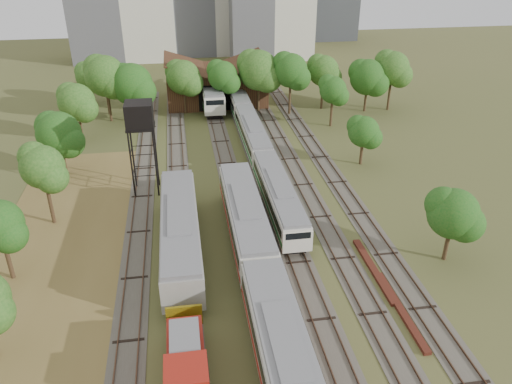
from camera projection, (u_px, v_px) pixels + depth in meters
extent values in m
plane|color=#475123|center=(306.00, 355.00, 33.95)|extent=(240.00, 240.00, 0.00)
cube|color=brown|center=(53.00, 305.00, 38.43)|extent=(14.00, 60.00, 0.04)
cube|color=#4C473D|center=(142.00, 196.00, 54.13)|extent=(2.60, 80.00, 0.06)
cube|color=#472D1E|center=(135.00, 196.00, 53.99)|extent=(0.08, 80.00, 0.14)
cube|color=#472D1E|center=(149.00, 195.00, 54.19)|extent=(0.08, 80.00, 0.14)
cube|color=#4C473D|center=(179.00, 194.00, 54.68)|extent=(2.60, 80.00, 0.06)
cube|color=#472D1E|center=(172.00, 194.00, 54.54)|extent=(0.08, 80.00, 0.14)
cube|color=#472D1E|center=(186.00, 193.00, 54.74)|extent=(0.08, 80.00, 0.14)
cube|color=#4C473D|center=(233.00, 190.00, 55.52)|extent=(2.60, 80.00, 0.06)
cube|color=#472D1E|center=(227.00, 190.00, 55.38)|extent=(0.08, 80.00, 0.14)
cube|color=#472D1E|center=(240.00, 189.00, 55.58)|extent=(0.08, 80.00, 0.14)
cube|color=#4C473D|center=(269.00, 187.00, 56.07)|extent=(2.60, 80.00, 0.06)
cube|color=#472D1E|center=(262.00, 187.00, 55.93)|extent=(0.08, 80.00, 0.14)
cube|color=#472D1E|center=(275.00, 186.00, 56.13)|extent=(0.08, 80.00, 0.14)
cube|color=#4C473D|center=(303.00, 185.00, 56.63)|extent=(2.60, 80.00, 0.06)
cube|color=#472D1E|center=(297.00, 184.00, 56.49)|extent=(0.08, 80.00, 0.14)
cube|color=#472D1E|center=(309.00, 184.00, 56.69)|extent=(0.08, 80.00, 0.14)
cube|color=#4C473D|center=(337.00, 182.00, 57.19)|extent=(2.60, 80.00, 0.06)
cube|color=#472D1E|center=(331.00, 182.00, 57.04)|extent=(0.08, 80.00, 0.14)
cube|color=#472D1E|center=(343.00, 181.00, 57.24)|extent=(0.08, 80.00, 0.14)
cube|color=black|center=(284.00, 382.00, 31.38)|extent=(2.40, 15.64, 0.87)
cube|color=silver|center=(285.00, 361.00, 30.55)|extent=(3.16, 17.00, 2.72)
cube|color=black|center=(285.00, 357.00, 30.40)|extent=(3.22, 15.64, 0.93)
cube|color=slate|center=(286.00, 342.00, 29.82)|extent=(2.91, 16.66, 0.39)
cube|color=maroon|center=(285.00, 370.00, 30.90)|extent=(3.22, 16.66, 0.49)
cube|color=black|center=(246.00, 234.00, 46.69)|extent=(2.40, 15.64, 0.87)
cube|color=silver|center=(245.00, 217.00, 45.85)|extent=(3.16, 17.00, 2.72)
cube|color=black|center=(245.00, 214.00, 45.70)|extent=(3.22, 15.64, 0.93)
cube|color=slate|center=(245.00, 203.00, 45.13)|extent=(2.91, 16.66, 0.39)
cube|color=maroon|center=(246.00, 224.00, 46.20)|extent=(3.22, 16.66, 0.49)
cube|color=black|center=(278.00, 208.00, 51.16)|extent=(1.99, 15.64, 0.72)
cube|color=silver|center=(279.00, 195.00, 50.47)|extent=(2.62, 17.00, 2.26)
cube|color=black|center=(279.00, 193.00, 50.34)|extent=(2.68, 15.64, 0.77)
cube|color=slate|center=(279.00, 184.00, 49.87)|extent=(2.41, 16.66, 0.33)
cube|color=#175C26|center=(278.00, 201.00, 50.76)|extent=(2.68, 16.66, 0.41)
cube|color=silver|center=(298.00, 242.00, 43.13)|extent=(2.66, 0.25, 2.03)
cube|color=black|center=(253.00, 144.00, 66.46)|extent=(1.99, 15.64, 0.72)
cube|color=silver|center=(252.00, 134.00, 65.77)|extent=(2.62, 17.00, 2.26)
cube|color=black|center=(252.00, 132.00, 65.65)|extent=(2.68, 15.64, 0.77)
cube|color=slate|center=(252.00, 125.00, 65.17)|extent=(2.41, 16.66, 0.33)
cube|color=#175C26|center=(252.00, 138.00, 66.07)|extent=(2.68, 16.66, 0.41)
cube|color=black|center=(236.00, 104.00, 81.77)|extent=(1.99, 15.64, 0.72)
cube|color=silver|center=(236.00, 95.00, 81.07)|extent=(2.62, 17.00, 2.26)
cube|color=black|center=(236.00, 94.00, 80.95)|extent=(2.68, 15.64, 0.77)
cube|color=slate|center=(236.00, 88.00, 80.47)|extent=(2.41, 16.66, 0.33)
cube|color=#175C26|center=(236.00, 99.00, 81.37)|extent=(2.68, 16.66, 0.41)
cube|color=black|center=(211.00, 102.00, 82.44)|extent=(2.40, 14.72, 0.87)
cube|color=silver|center=(211.00, 92.00, 81.60)|extent=(3.16, 16.00, 2.72)
cube|color=black|center=(211.00, 90.00, 81.45)|extent=(3.22, 14.72, 0.93)
cube|color=slate|center=(211.00, 82.00, 80.88)|extent=(2.91, 15.68, 0.39)
cube|color=#175C26|center=(211.00, 96.00, 81.96)|extent=(3.22, 15.68, 0.49)
cube|color=silver|center=(215.00, 108.00, 74.71)|extent=(3.20, 0.25, 2.45)
cube|color=black|center=(187.00, 370.00, 32.24)|extent=(2.08, 7.20, 0.85)
cube|color=maroon|center=(186.00, 348.00, 32.41)|extent=(2.37, 4.40, 1.42)
cube|color=maroon|center=(187.00, 383.00, 29.17)|extent=(2.56, 2.46, 2.56)
cube|color=black|center=(186.00, 376.00, 28.89)|extent=(2.60, 2.51, 0.85)
cube|color=gold|center=(184.00, 316.00, 35.19)|extent=(2.56, 0.20, 1.70)
cube|color=slate|center=(184.00, 339.00, 30.98)|extent=(1.89, 3.60, 0.19)
cube|color=black|center=(182.00, 249.00, 44.47)|extent=(2.45, 16.56, 0.89)
cube|color=gray|center=(180.00, 232.00, 43.62)|extent=(3.22, 18.00, 2.78)
cube|color=black|center=(180.00, 228.00, 43.46)|extent=(3.28, 16.56, 0.94)
cube|color=slate|center=(179.00, 216.00, 42.88)|extent=(2.97, 17.64, 0.40)
cylinder|color=black|center=(132.00, 166.00, 52.38)|extent=(0.19, 0.19, 7.43)
cylinder|color=black|center=(156.00, 164.00, 52.73)|extent=(0.19, 0.19, 7.43)
cylinder|color=black|center=(133.00, 156.00, 54.57)|extent=(0.19, 0.19, 7.43)
cylinder|color=black|center=(156.00, 155.00, 54.92)|extent=(0.19, 0.19, 7.43)
cube|color=black|center=(140.00, 127.00, 51.88)|extent=(2.92, 2.92, 0.20)
cube|color=black|center=(139.00, 114.00, 51.25)|extent=(2.78, 2.78, 2.51)
cube|color=#522217|center=(374.00, 270.00, 42.21)|extent=(0.60, 9.04, 0.30)
cube|color=#522217|center=(401.00, 310.00, 37.76)|extent=(0.56, 9.02, 0.29)
cube|color=#3D1F16|center=(216.00, 85.00, 83.25)|extent=(16.00, 11.00, 5.50)
cube|color=#3D1F16|center=(191.00, 66.00, 81.14)|extent=(8.45, 11.55, 2.96)
cube|color=#3D1F16|center=(239.00, 64.00, 82.25)|extent=(8.45, 11.55, 2.96)
cube|color=black|center=(219.00, 98.00, 78.74)|extent=(6.40, 0.15, 4.12)
cylinder|color=#382616|center=(8.00, 257.00, 40.55)|extent=(0.36, 0.36, 4.11)
cylinder|color=#382616|center=(50.00, 201.00, 48.23)|extent=(0.36, 0.36, 4.77)
sphere|color=#165316|center=(42.00, 167.00, 46.52)|extent=(4.12, 4.12, 4.12)
cylinder|color=#382616|center=(64.00, 159.00, 58.06)|extent=(0.36, 0.36, 4.06)
sphere|color=#165316|center=(59.00, 134.00, 56.60)|extent=(5.06, 5.06, 5.06)
cylinder|color=#382616|center=(81.00, 126.00, 67.67)|extent=(0.36, 0.36, 4.31)
sphere|color=#165316|center=(76.00, 102.00, 66.12)|extent=(4.90, 4.90, 4.90)
cylinder|color=#382616|center=(108.00, 101.00, 77.59)|extent=(0.36, 0.36, 4.24)
sphere|color=#165316|center=(105.00, 80.00, 76.06)|extent=(4.88, 4.88, 4.88)
cylinder|color=#382616|center=(93.00, 92.00, 82.90)|extent=(0.36, 0.36, 3.55)
sphere|color=#165316|center=(90.00, 76.00, 81.63)|extent=(4.73, 4.73, 4.73)
cylinder|color=#382616|center=(109.00, 104.00, 74.46)|extent=(0.36, 0.36, 5.39)
sphere|color=#165316|center=(105.00, 76.00, 72.53)|extent=(5.97, 5.97, 5.97)
cylinder|color=#382616|center=(135.00, 107.00, 74.28)|extent=(0.36, 0.36, 4.53)
sphere|color=#165316|center=(132.00, 84.00, 72.65)|extent=(6.09, 6.09, 6.09)
cylinder|color=#382616|center=(185.00, 99.00, 77.91)|extent=(0.36, 0.36, 4.47)
sphere|color=#165316|center=(183.00, 77.00, 76.30)|extent=(5.24, 5.24, 5.24)
cylinder|color=#382616|center=(224.00, 99.00, 77.48)|extent=(0.36, 0.36, 4.72)
sphere|color=#165316|center=(223.00, 76.00, 75.78)|extent=(4.58, 4.58, 4.58)
cylinder|color=#382616|center=(258.00, 96.00, 78.50)|extent=(0.36, 0.36, 5.18)
sphere|color=#165316|center=(258.00, 70.00, 76.64)|extent=(6.18, 6.18, 6.18)
cylinder|color=#382616|center=(290.00, 97.00, 77.39)|extent=(0.36, 0.36, 5.39)
sphere|color=#165316|center=(291.00, 70.00, 75.45)|extent=(5.15, 5.15, 5.15)
cylinder|color=#382616|center=(322.00, 94.00, 79.95)|extent=(0.36, 0.36, 4.81)
sphere|color=#165316|center=(324.00, 71.00, 78.23)|extent=(4.80, 4.80, 4.80)
cylinder|color=#382616|center=(366.00, 98.00, 78.85)|extent=(0.36, 0.36, 4.29)
sphere|color=#165316|center=(368.00, 77.00, 77.31)|extent=(5.51, 5.51, 5.51)
cylinder|color=#382616|center=(389.00, 94.00, 79.28)|extent=(0.36, 0.36, 5.27)
sphere|color=#165316|center=(393.00, 68.00, 77.39)|extent=(5.18, 5.18, 5.18)
cylinder|color=#382616|center=(447.00, 242.00, 43.04)|extent=(0.36, 0.36, 3.63)
sphere|color=#165316|center=(453.00, 214.00, 41.73)|extent=(4.34, 4.34, 4.34)
cylinder|color=#382616|center=(362.00, 151.00, 61.01)|extent=(0.36, 0.36, 3.33)
sphere|color=#165316|center=(364.00, 132.00, 59.82)|extent=(3.76, 3.76, 3.76)
cylinder|color=#382616|center=(331.00, 112.00, 72.81)|extent=(0.36, 0.36, 4.27)
sphere|color=#165316|center=(333.00, 90.00, 71.28)|extent=(3.88, 3.88, 3.88)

